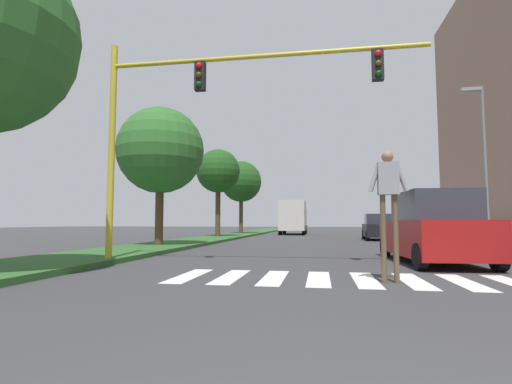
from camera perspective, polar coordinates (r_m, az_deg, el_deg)
name	(u,v)px	position (r m, az deg, el deg)	size (l,w,h in m)	color
ground_plane	(325,237)	(31.58, 10.16, -6.48)	(140.00, 140.00, 0.00)	#38383A
crosswalk	(342,279)	(8.02, 12.51, -12.44)	(6.75, 2.20, 0.01)	silver
median_strip	(229,236)	(30.39, -3.93, -6.48)	(3.09, 64.00, 0.15)	#2D5B28
tree_mid	(160,151)	(17.93, -13.91, 5.94)	(3.86, 3.86, 6.13)	#4C3823
tree_far	(218,172)	(28.04, -5.60, 3.01)	(3.13, 3.13, 6.25)	#4C3823
tree_distant	(241,182)	(36.16, -2.21, 1.51)	(3.81, 3.81, 6.70)	#4C3823
sidewalk_right	(437,237)	(30.72, 25.16, -6.05)	(3.00, 64.00, 0.15)	#9E9991
traffic_light_gantry	(198,103)	(10.86, -8.54, 12.80)	(8.59, 0.30, 6.00)	gold
street_lamp_right	(483,149)	(21.41, 30.43, 5.44)	(1.02, 0.24, 7.50)	slate
pedestrian_performer	(388,194)	(7.75, 18.95, -0.30)	(0.75, 0.25, 2.49)	brown
suv_crossing	(432,229)	(11.89, 24.51, -5.05)	(2.18, 4.69, 1.97)	maroon
sedan_midblock	(378,228)	(26.36, 17.60, -5.06)	(2.01, 4.31, 1.68)	black
truck_box_delivery	(293,217)	(36.77, 5.53, -3.70)	(2.40, 6.20, 3.10)	#B7B7BC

